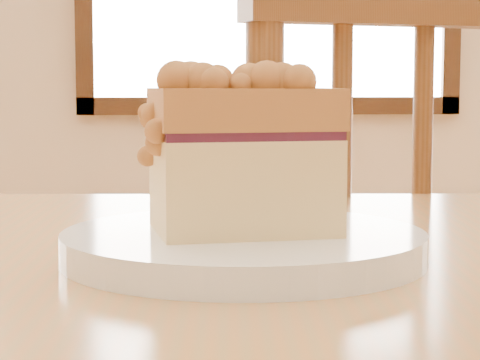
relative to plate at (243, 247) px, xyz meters
The scene contains 2 objects.
plate is the anchor object (origin of this frame).
cake_slice 0.06m from the plate, behind, with size 0.13×0.10×0.11m.
Camera 1 is at (-0.17, -0.31, 0.87)m, focal length 70.00 mm.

